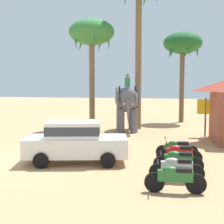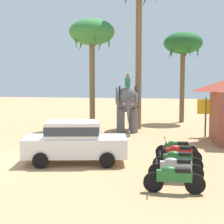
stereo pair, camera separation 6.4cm
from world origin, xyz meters
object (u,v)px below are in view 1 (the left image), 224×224
(motorcycle_fourth_in_row, at_px, (179,154))
(motorcycle_second_in_row, at_px, (176,168))
(signboard_yellow, at_px, (206,109))
(motorcycle_nearest_camera, at_px, (175,178))
(elephant_with_mahout, at_px, (127,102))
(motorcycle_mid_row, at_px, (178,160))
(car_sedan_foreground, at_px, (75,140))
(palm_tree_behind_elephant, at_px, (92,35))
(palm_tree_near_hut, at_px, (183,45))
(motorcycle_far_in_row, at_px, (177,149))

(motorcycle_fourth_in_row, bearing_deg, motorcycle_second_in_row, -91.79)
(motorcycle_second_in_row, bearing_deg, signboard_yellow, 80.65)
(motorcycle_nearest_camera, bearing_deg, elephant_with_mahout, 106.54)
(motorcycle_mid_row, xyz_separation_m, signboard_yellow, (1.51, 8.38, 1.22))
(motorcycle_second_in_row, relative_size, motorcycle_fourth_in_row, 1.00)
(car_sedan_foreground, relative_size, palm_tree_behind_elephant, 0.56)
(palm_tree_behind_elephant, distance_m, palm_tree_near_hut, 8.36)
(motorcycle_far_in_row, distance_m, palm_tree_behind_elephant, 11.89)
(motorcycle_mid_row, distance_m, palm_tree_near_hut, 16.82)
(motorcycle_nearest_camera, relative_size, palm_tree_near_hut, 0.24)
(elephant_with_mahout, distance_m, motorcycle_far_in_row, 8.39)
(elephant_with_mahout, height_order, motorcycle_nearest_camera, elephant_with_mahout)
(palm_tree_behind_elephant, height_order, signboard_yellow, palm_tree_behind_elephant)
(motorcycle_fourth_in_row, distance_m, palm_tree_behind_elephant, 12.63)
(elephant_with_mahout, bearing_deg, motorcycle_far_in_row, -65.05)
(motorcycle_second_in_row, xyz_separation_m, motorcycle_mid_row, (0.04, 1.05, 0.00))
(motorcycle_mid_row, bearing_deg, motorcycle_nearest_camera, -91.80)
(elephant_with_mahout, height_order, palm_tree_behind_elephant, palm_tree_behind_elephant)
(motorcycle_second_in_row, distance_m, palm_tree_near_hut, 17.81)
(motorcycle_far_in_row, bearing_deg, signboard_yellow, 75.81)
(motorcycle_nearest_camera, relative_size, motorcycle_fourth_in_row, 1.00)
(motorcycle_fourth_in_row, relative_size, palm_tree_behind_elephant, 0.23)
(motorcycle_nearest_camera, height_order, palm_tree_near_hut, palm_tree_near_hut)
(palm_tree_behind_elephant, relative_size, signboard_yellow, 3.24)
(elephant_with_mahout, bearing_deg, palm_tree_near_hut, 59.40)
(car_sedan_foreground, distance_m, motorcycle_mid_row, 4.18)
(motorcycle_second_in_row, distance_m, motorcycle_far_in_row, 3.17)
(motorcycle_nearest_camera, bearing_deg, car_sedan_foreground, 145.43)
(motorcycle_nearest_camera, bearing_deg, motorcycle_mid_row, 88.20)
(motorcycle_nearest_camera, distance_m, motorcycle_fourth_in_row, 3.27)
(motorcycle_mid_row, distance_m, motorcycle_fourth_in_row, 1.12)
(palm_tree_near_hut, distance_m, signboard_yellow, 8.87)
(palm_tree_behind_elephant, xyz_separation_m, palm_tree_near_hut, (6.27, 5.52, -0.22))
(motorcycle_fourth_in_row, bearing_deg, palm_tree_behind_elephant, 124.42)
(palm_tree_near_hut, xyz_separation_m, signboard_yellow, (1.44, -7.35, -4.75))
(palm_tree_behind_elephant, bearing_deg, motorcycle_fourth_in_row, -55.58)
(motorcycle_nearest_camera, xyz_separation_m, motorcycle_far_in_row, (-0.01, 4.26, 0.00))
(palm_tree_behind_elephant, bearing_deg, motorcycle_far_in_row, -52.87)
(motorcycle_second_in_row, bearing_deg, motorcycle_mid_row, 87.65)
(motorcycle_mid_row, distance_m, palm_tree_behind_elephant, 13.45)
(car_sedan_foreground, xyz_separation_m, motorcycle_far_in_row, (4.04, 1.47, -0.46))
(motorcycle_nearest_camera, distance_m, signboard_yellow, 10.71)
(motorcycle_fourth_in_row, xyz_separation_m, signboard_yellow, (1.48, 7.25, 1.22))
(car_sedan_foreground, xyz_separation_m, motorcycle_fourth_in_row, (4.13, 0.48, -0.46))
(motorcycle_far_in_row, xyz_separation_m, signboard_yellow, (1.58, 6.26, 1.22))
(motorcycle_fourth_in_row, bearing_deg, motorcycle_mid_row, -91.26)
(motorcycle_second_in_row, bearing_deg, palm_tree_near_hut, 89.61)
(elephant_with_mahout, xyz_separation_m, palm_tree_near_hut, (3.62, 6.13, 4.45))
(car_sedan_foreground, xyz_separation_m, palm_tree_behind_elephant, (-2.09, 9.56, 5.73))
(motorcycle_mid_row, xyz_separation_m, motorcycle_fourth_in_row, (0.02, 1.12, 0.00))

